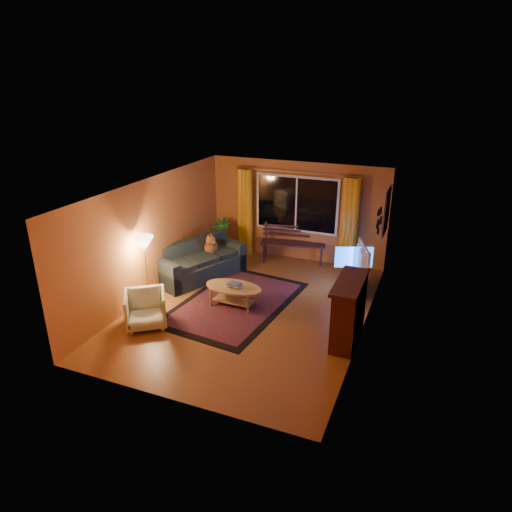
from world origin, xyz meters
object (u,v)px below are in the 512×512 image
at_px(sofa, 200,260).
at_px(coffee_table, 234,296).
at_px(armchair, 146,308).
at_px(bench, 293,252).
at_px(tv_console, 356,280).
at_px(floor_lamp, 146,272).

distance_m(sofa, coffee_table, 1.66).
xyz_separation_m(sofa, armchair, (0.11, -2.34, -0.05)).
height_order(bench, coffee_table, bench).
distance_m(coffee_table, tv_console, 2.77).
bearing_deg(bench, coffee_table, -110.28).
xyz_separation_m(bench, coffee_table, (-0.39, -2.74, -0.02)).
bearing_deg(bench, floor_lamp, -132.92).
height_order(bench, armchair, armchair).
distance_m(bench, armchair, 4.39).
bearing_deg(armchair, floor_lamp, 86.31).
bearing_deg(floor_lamp, tv_console, 31.39).
relative_size(bench, armchair, 2.12).
bearing_deg(sofa, armchair, -63.62).
relative_size(coffee_table, tv_console, 1.07).
height_order(bench, tv_console, bench).
xyz_separation_m(coffee_table, tv_console, (2.20, 1.69, 0.01)).
bearing_deg(sofa, coffee_table, -13.51).
height_order(coffee_table, tv_console, tv_console).
distance_m(bench, floor_lamp, 3.97).
height_order(armchair, tv_console, armchair).
bearing_deg(sofa, floor_lamp, -77.26).
bearing_deg(bench, tv_console, -42.48).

